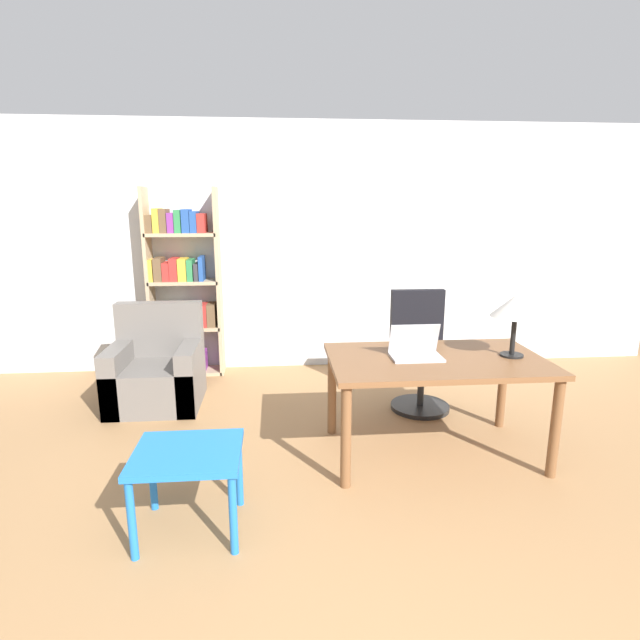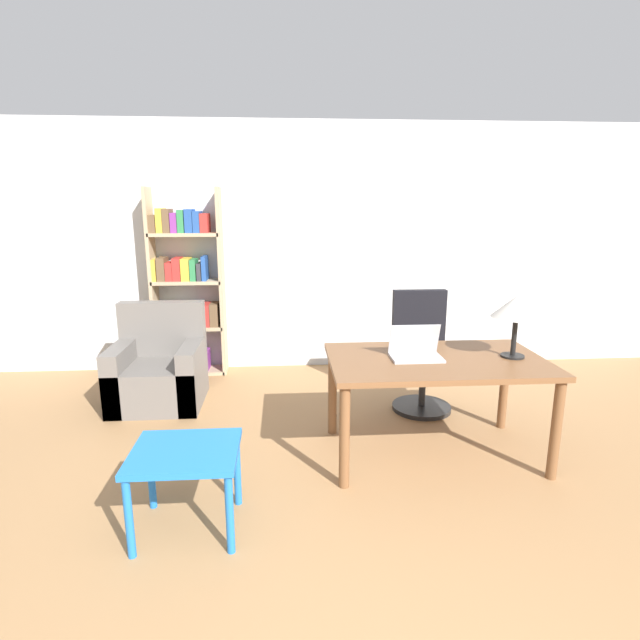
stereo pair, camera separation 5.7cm
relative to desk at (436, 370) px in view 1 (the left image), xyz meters
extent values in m
cube|color=silver|center=(-0.71, 2.21, 0.70)|extent=(8.00, 0.06, 2.70)
cube|color=brown|center=(0.00, 0.00, 0.07)|extent=(1.55, 0.92, 0.04)
cylinder|color=brown|center=(-0.71, -0.40, -0.30)|extent=(0.07, 0.07, 0.71)
cylinder|color=brown|center=(0.71, -0.40, -0.30)|extent=(0.07, 0.07, 0.71)
cylinder|color=brown|center=(-0.71, 0.40, -0.30)|extent=(0.07, 0.07, 0.71)
cylinder|color=brown|center=(0.71, 0.40, -0.30)|extent=(0.07, 0.07, 0.71)
cube|color=#B2B2B7|center=(-0.15, -0.01, 0.10)|extent=(0.36, 0.23, 0.02)
cube|color=#B2B2B7|center=(-0.15, 0.07, 0.22)|extent=(0.36, 0.08, 0.22)
cube|color=#19233D|center=(-0.15, 0.08, 0.22)|extent=(0.33, 0.07, 0.20)
cylinder|color=black|center=(0.56, -0.01, 0.10)|extent=(0.17, 0.17, 0.01)
cylinder|color=black|center=(0.56, -0.01, 0.25)|extent=(0.04, 0.04, 0.28)
cone|color=silver|center=(0.56, -0.01, 0.47)|extent=(0.35, 0.35, 0.16)
cylinder|color=black|center=(0.15, 0.81, -0.63)|extent=(0.53, 0.53, 0.04)
cylinder|color=#262626|center=(0.15, 0.81, -0.44)|extent=(0.06, 0.06, 0.34)
cube|color=black|center=(0.15, 0.81, -0.22)|extent=(0.51, 0.51, 0.10)
cube|color=black|center=(0.15, 1.03, 0.12)|extent=(0.49, 0.08, 0.59)
cube|color=blue|center=(-1.66, -0.77, -0.18)|extent=(0.59, 0.52, 0.04)
cylinder|color=blue|center=(-1.92, -1.00, -0.42)|extent=(0.04, 0.04, 0.46)
cylinder|color=blue|center=(-1.39, -1.00, -0.42)|extent=(0.04, 0.04, 0.46)
cylinder|color=blue|center=(-1.92, -0.55, -0.42)|extent=(0.04, 0.04, 0.46)
cylinder|color=blue|center=(-1.39, -0.55, -0.42)|extent=(0.04, 0.04, 0.46)
cube|color=#66605B|center=(-2.27, 1.13, -0.46)|extent=(0.80, 0.75, 0.40)
cube|color=#66605B|center=(-2.27, 1.42, 0.00)|extent=(0.80, 0.16, 0.52)
cube|color=#66605B|center=(-2.59, 1.13, -0.37)|extent=(0.16, 0.75, 0.58)
cube|color=#66605B|center=(-1.95, 1.13, -0.37)|extent=(0.16, 0.75, 0.58)
cube|color=tan|center=(-2.48, 2.02, 0.35)|extent=(0.04, 0.28, 2.00)
cube|color=tan|center=(-1.75, 2.02, 0.35)|extent=(0.04, 0.28, 2.00)
cube|color=tan|center=(-2.11, 2.02, -0.64)|extent=(0.72, 0.28, 0.04)
cube|color=#7F338C|center=(-2.42, 2.02, -0.51)|extent=(0.07, 0.24, 0.21)
cube|color=gold|center=(-2.34, 2.02, -0.51)|extent=(0.09, 0.24, 0.21)
cube|color=gold|center=(-2.27, 2.02, -0.49)|extent=(0.04, 0.24, 0.25)
cube|color=gold|center=(-2.21, 2.02, -0.49)|extent=(0.07, 0.24, 0.25)
cube|color=#B72D28|center=(-2.13, 2.02, -0.52)|extent=(0.06, 0.24, 0.20)
cube|color=brown|center=(-2.06, 2.02, -0.49)|extent=(0.08, 0.24, 0.25)
cube|color=#7F338C|center=(-1.97, 2.02, -0.51)|extent=(0.08, 0.24, 0.21)
cube|color=tan|center=(-2.11, 2.02, -0.14)|extent=(0.72, 0.28, 0.04)
cube|color=brown|center=(-2.41, 2.02, -0.01)|extent=(0.09, 0.24, 0.22)
cube|color=#2D7F47|center=(-2.34, 2.02, -0.02)|extent=(0.04, 0.24, 0.19)
cube|color=silver|center=(-2.28, 2.02, 0.01)|extent=(0.06, 0.24, 0.25)
cube|color=silver|center=(-2.22, 2.02, -0.03)|extent=(0.05, 0.24, 0.19)
cube|color=brown|center=(-2.15, 2.02, 0.01)|extent=(0.07, 0.24, 0.25)
cube|color=#333338|center=(-2.07, 2.02, 0.00)|extent=(0.06, 0.24, 0.23)
cube|color=#7F338C|center=(-2.01, 2.02, -0.03)|extent=(0.05, 0.24, 0.18)
cube|color=#B72D28|center=(-1.93, 2.02, 0.00)|extent=(0.08, 0.24, 0.24)
cube|color=brown|center=(-1.84, 2.02, 0.00)|extent=(0.09, 0.24, 0.25)
cube|color=tan|center=(-2.11, 2.02, 0.36)|extent=(0.72, 0.28, 0.04)
cube|color=gold|center=(-2.44, 2.02, 0.50)|extent=(0.04, 0.24, 0.23)
cube|color=brown|center=(-2.37, 2.02, 0.50)|extent=(0.08, 0.24, 0.24)
cube|color=#B72D28|center=(-2.29, 2.02, 0.48)|extent=(0.07, 0.24, 0.19)
cube|color=#B72D28|center=(-2.21, 2.02, 0.50)|extent=(0.08, 0.24, 0.24)
cube|color=gold|center=(-2.12, 2.02, 0.50)|extent=(0.09, 0.24, 0.23)
cube|color=#2D7F47|center=(-2.04, 2.02, 0.49)|extent=(0.06, 0.24, 0.22)
cube|color=#333338|center=(-1.98, 2.02, 0.47)|extent=(0.04, 0.24, 0.18)
cube|color=#234C99|center=(-1.93, 2.02, 0.51)|extent=(0.05, 0.24, 0.25)
cube|color=tan|center=(-2.11, 2.02, 0.86)|extent=(0.72, 0.28, 0.04)
cube|color=brown|center=(-2.42, 2.02, 0.97)|extent=(0.07, 0.24, 0.18)
cube|color=gold|center=(-2.35, 2.02, 1.01)|extent=(0.06, 0.24, 0.25)
cube|color=brown|center=(-2.28, 2.02, 1.00)|extent=(0.07, 0.24, 0.24)
cube|color=#7F338C|center=(-2.21, 2.02, 0.98)|extent=(0.07, 0.24, 0.20)
cube|color=#2D7F47|center=(-2.13, 2.02, 1.00)|extent=(0.07, 0.24, 0.23)
cube|color=#234C99|center=(-2.05, 2.02, 1.00)|extent=(0.08, 0.24, 0.24)
cube|color=#234C99|center=(-1.98, 2.02, 0.99)|extent=(0.07, 0.24, 0.22)
cube|color=#B72D28|center=(-1.90, 2.02, 0.98)|extent=(0.08, 0.24, 0.20)
camera|label=1|loc=(-1.14, -3.35, 1.17)|focal=28.00mm
camera|label=2|loc=(-1.09, -3.36, 1.17)|focal=28.00mm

